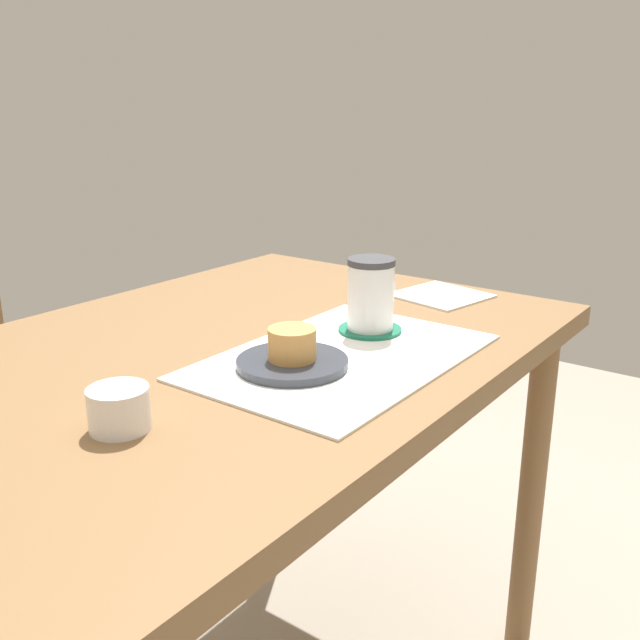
% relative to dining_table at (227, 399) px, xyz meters
% --- Properties ---
extents(dining_table, '(1.11, 0.75, 0.73)m').
position_rel_dining_table_xyz_m(dining_table, '(0.00, 0.00, 0.00)').
color(dining_table, brown).
rests_on(dining_table, ground_plane).
extents(placemat, '(0.44, 0.29, 0.00)m').
position_rel_dining_table_xyz_m(placemat, '(0.07, -0.17, 0.09)').
color(placemat, white).
rests_on(placemat, dining_table).
extents(pastry_plate, '(0.15, 0.15, 0.01)m').
position_rel_dining_table_xyz_m(pastry_plate, '(-0.01, -0.14, 0.10)').
color(pastry_plate, '#333842').
rests_on(pastry_plate, placemat).
extents(pastry, '(0.07, 0.07, 0.04)m').
position_rel_dining_table_xyz_m(pastry, '(-0.01, -0.14, 0.12)').
color(pastry, tan).
rests_on(pastry, pastry_plate).
extents(coffee_coaster, '(0.10, 0.10, 0.00)m').
position_rel_dining_table_xyz_m(coffee_coaster, '(0.18, -0.14, 0.09)').
color(coffee_coaster, '#196B4C').
rests_on(coffee_coaster, placemat).
extents(coffee_mug, '(0.11, 0.07, 0.11)m').
position_rel_dining_table_xyz_m(coffee_mug, '(0.19, -0.14, 0.15)').
color(coffee_mug, white).
rests_on(coffee_mug, coffee_coaster).
extents(paper_napkin, '(0.18, 0.18, 0.00)m').
position_rel_dining_table_xyz_m(paper_napkin, '(0.45, -0.13, 0.09)').
color(paper_napkin, white).
rests_on(paper_napkin, dining_table).
extents(sugar_bowl, '(0.07, 0.07, 0.05)m').
position_rel_dining_table_xyz_m(sugar_bowl, '(-0.27, -0.10, 0.11)').
color(sugar_bowl, white).
rests_on(sugar_bowl, dining_table).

